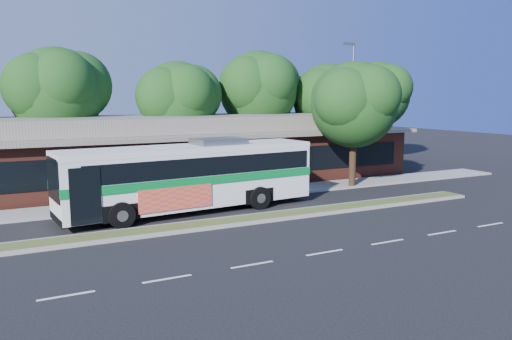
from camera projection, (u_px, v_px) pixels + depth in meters
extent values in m
plane|color=black|center=(262.00, 223.00, 22.83)|extent=(120.00, 120.00, 0.00)
cube|color=#505825|center=(256.00, 218.00, 23.35)|extent=(26.00, 1.10, 0.15)
cube|color=gray|center=(210.00, 197.00, 28.47)|extent=(44.00, 2.60, 0.12)
cube|color=maroon|center=(174.00, 158.00, 34.07)|extent=(32.00, 10.00, 3.20)
cube|color=slate|center=(174.00, 133.00, 33.83)|extent=(33.20, 11.20, 0.24)
cube|color=slate|center=(173.00, 123.00, 33.74)|extent=(30.00, 8.00, 1.00)
cube|color=black|center=(200.00, 165.00, 29.62)|extent=(30.00, 0.06, 1.60)
cylinder|color=slate|center=(352.00, 116.00, 31.78)|extent=(0.16, 0.16, 9.00)
cube|color=slate|center=(349.00, 44.00, 30.96)|extent=(0.90, 0.18, 0.14)
cylinder|color=black|center=(60.00, 151.00, 33.51)|extent=(0.44, 0.44, 4.20)
sphere|color=#133B14|center=(57.00, 93.00, 32.96)|extent=(6.00, 6.00, 6.00)
sphere|color=#133B14|center=(77.00, 86.00, 33.89)|extent=(4.68, 4.68, 4.68)
cylinder|color=black|center=(179.00, 150.00, 36.25)|extent=(0.44, 0.44, 3.78)
sphere|color=#133B14|center=(178.00, 101.00, 35.73)|extent=(5.60, 5.60, 5.60)
sphere|color=#133B14|center=(192.00, 95.00, 36.60)|extent=(4.37, 4.37, 4.37)
cylinder|color=black|center=(258.00, 141.00, 40.22)|extent=(0.44, 0.44, 4.41)
sphere|color=#133B14|center=(258.00, 90.00, 39.64)|extent=(6.20, 6.20, 6.20)
sphere|color=#133B14|center=(271.00, 84.00, 40.60)|extent=(4.84, 4.84, 4.84)
cylinder|color=black|center=(327.00, 143.00, 42.06)|extent=(0.44, 0.44, 3.86)
sphere|color=#133B14|center=(328.00, 99.00, 41.54)|extent=(5.80, 5.80, 5.80)
sphere|color=#133B14|center=(337.00, 93.00, 42.44)|extent=(4.52, 4.52, 4.52)
cylinder|color=black|center=(375.00, 138.00, 45.61)|extent=(0.44, 0.44, 4.12)
sphere|color=#133B14|center=(376.00, 95.00, 45.06)|extent=(6.00, 6.00, 6.00)
sphere|color=#133B14|center=(385.00, 90.00, 45.99)|extent=(4.68, 4.68, 4.68)
cube|color=white|center=(191.00, 176.00, 24.79)|extent=(13.03, 3.92, 2.95)
cube|color=black|center=(196.00, 163.00, 24.88)|extent=(12.01, 3.87, 0.89)
cube|color=white|center=(190.00, 149.00, 24.60)|extent=(13.05, 3.94, 0.28)
cube|color=#057830|center=(191.00, 177.00, 24.81)|extent=(13.10, 3.99, 0.41)
cube|color=black|center=(53.00, 180.00, 21.34)|extent=(0.29, 2.39, 1.83)
cube|color=black|center=(295.00, 154.00, 28.10)|extent=(0.27, 2.23, 1.18)
cube|color=#D53E47|center=(176.00, 198.00, 23.00)|extent=(3.62, 0.39, 1.07)
cube|color=slate|center=(219.00, 141.00, 25.41)|extent=(2.71, 1.94, 0.32)
cylinder|color=black|center=(121.00, 215.00, 21.76)|extent=(1.21, 0.49, 1.18)
cylinder|color=black|center=(104.00, 204.00, 24.00)|extent=(1.21, 0.49, 1.18)
cylinder|color=black|center=(259.00, 198.00, 25.55)|extent=(1.21, 0.49, 1.18)
cylinder|color=black|center=(233.00, 190.00, 27.79)|extent=(1.21, 0.49, 1.18)
cylinder|color=black|center=(353.00, 159.00, 31.60)|extent=(0.44, 0.44, 3.63)
sphere|color=#133B14|center=(354.00, 105.00, 31.11)|extent=(5.38, 5.38, 5.38)
sphere|color=#133B14|center=(366.00, 98.00, 31.95)|extent=(4.20, 4.20, 4.20)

